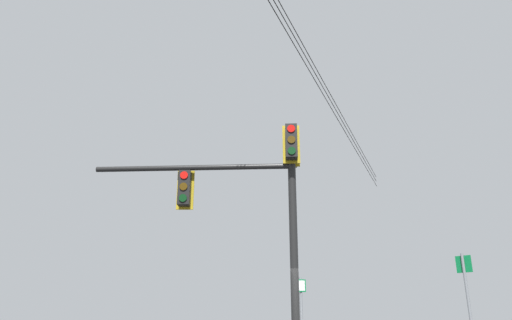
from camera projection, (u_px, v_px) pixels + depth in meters
The scene contains 4 objects.
signal_mast_assembly at pixel (259, 194), 12.01m from camera, with size 4.96×2.80×6.16m.
route_sign_primary at pixel (302, 317), 12.57m from camera, with size 0.22×0.19×2.44m.
route_sign_secondary at pixel (468, 299), 11.54m from camera, with size 0.38×0.14×2.92m.
overhead_wire_span at pixel (302, 50), 14.78m from camera, with size 3.79×29.60×0.92m.
Camera 1 is at (4.01, -9.84, 1.23)m, focal length 33.30 mm.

